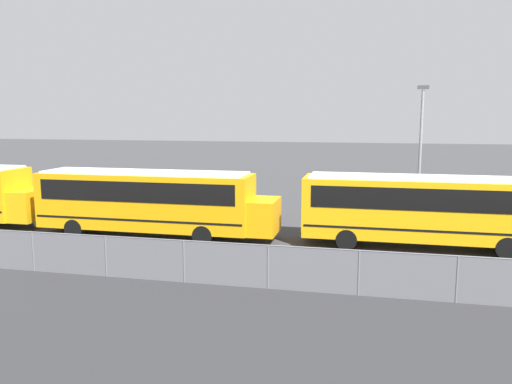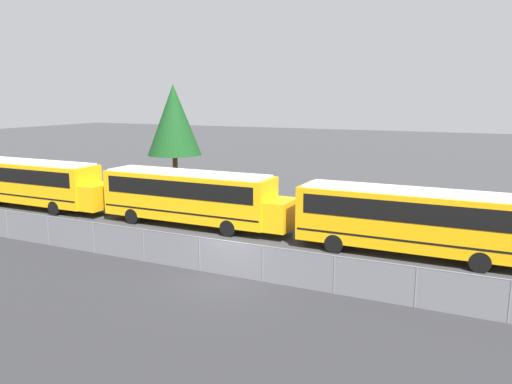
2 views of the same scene
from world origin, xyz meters
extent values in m
cylinder|color=slate|center=(4.62, 0.00, 0.78)|extent=(0.07, 0.07, 1.55)
cylinder|color=slate|center=(7.70, 0.00, 0.78)|extent=(0.07, 0.07, 1.55)
cylinder|color=slate|center=(10.78, 0.00, 0.78)|extent=(0.07, 0.07, 1.55)
cylinder|color=slate|center=(13.86, 0.00, 0.78)|extent=(0.07, 0.07, 1.55)
cylinder|color=slate|center=(16.94, 0.00, 0.78)|extent=(0.07, 0.07, 1.55)
cylinder|color=slate|center=(20.03, 0.00, 0.78)|extent=(0.07, 0.07, 1.55)
cube|color=#EDA80F|center=(-0.39, 6.58, 1.28)|extent=(1.29, 2.26, 1.62)
cylinder|color=black|center=(-3.07, 7.68, 0.47)|extent=(0.94, 0.28, 0.94)
cube|color=orange|center=(6.43, 6.23, 1.82)|extent=(10.72, 2.45, 2.70)
cube|color=black|center=(6.43, 6.23, 2.42)|extent=(9.86, 2.49, 0.97)
cube|color=black|center=(6.43, 6.23, 1.07)|extent=(10.51, 2.48, 0.10)
cube|color=orange|center=(12.44, 6.23, 1.28)|extent=(1.29, 2.26, 1.62)
cube|color=black|center=(1.02, 6.23, 0.62)|extent=(0.12, 2.45, 0.24)
cube|color=silver|center=(6.43, 6.23, 3.22)|extent=(10.19, 2.21, 0.10)
cylinder|color=black|center=(9.76, 7.34, 0.47)|extent=(0.94, 0.28, 0.94)
cylinder|color=black|center=(9.76, 5.13, 0.47)|extent=(0.94, 0.28, 0.94)
cylinder|color=black|center=(3.11, 7.34, 0.47)|extent=(0.94, 0.28, 0.94)
cylinder|color=black|center=(3.11, 5.13, 0.47)|extent=(0.94, 0.28, 0.94)
cube|color=#EDA80F|center=(19.64, 6.89, 1.82)|extent=(10.72, 2.45, 2.70)
cube|color=black|center=(19.64, 6.89, 2.42)|extent=(9.86, 2.49, 0.97)
cube|color=black|center=(19.64, 6.89, 1.07)|extent=(10.51, 2.48, 0.10)
cube|color=black|center=(14.23, 6.89, 0.62)|extent=(0.12, 2.45, 0.24)
cube|color=silver|center=(19.64, 6.89, 3.22)|extent=(10.19, 2.21, 0.10)
cylinder|color=black|center=(22.96, 8.00, 0.47)|extent=(0.94, 0.28, 0.94)
cylinder|color=black|center=(22.96, 5.79, 0.47)|extent=(0.94, 0.28, 0.94)
cylinder|color=black|center=(16.32, 8.00, 0.47)|extent=(0.94, 0.28, 0.94)
cylinder|color=black|center=(16.32, 5.79, 0.47)|extent=(0.94, 0.28, 0.94)
cylinder|color=gray|center=(20.02, 13.09, 3.70)|extent=(0.16, 0.16, 7.39)
cube|color=#47474C|center=(20.02, 13.09, 7.54)|extent=(0.60, 0.24, 0.20)
camera|label=1|loc=(17.07, -16.36, 5.94)|focal=35.00mm
camera|label=2|loc=(9.79, -18.11, 7.62)|focal=35.00mm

